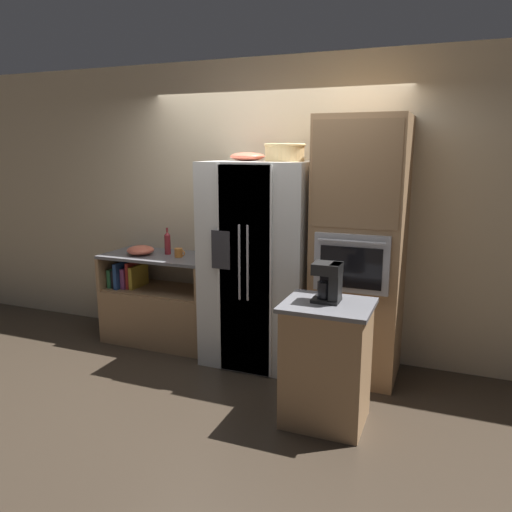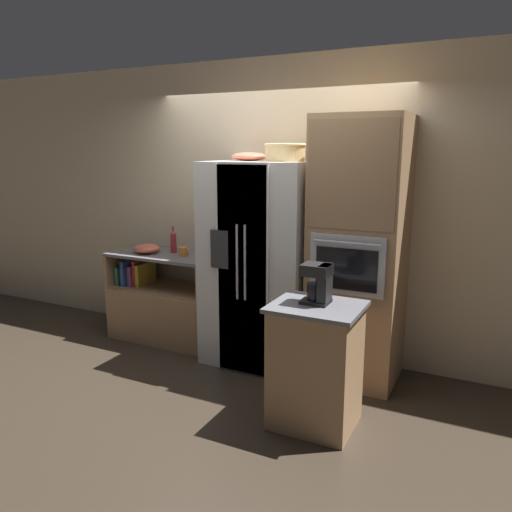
# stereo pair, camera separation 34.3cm
# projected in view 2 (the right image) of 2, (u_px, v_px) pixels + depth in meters

# --- Properties ---
(ground_plane) EXTENTS (20.00, 20.00, 0.00)m
(ground_plane) POSITION_uv_depth(u_px,v_px,m) (257.00, 361.00, 4.72)
(ground_plane) COLOR #382D23
(wall_back) EXTENTS (12.00, 0.06, 2.80)m
(wall_back) POSITION_uv_depth(u_px,v_px,m) (278.00, 208.00, 4.83)
(wall_back) COLOR beige
(wall_back) RESTS_ON ground_plane
(counter_left) EXTENTS (1.16, 0.60, 0.92)m
(counter_left) POSITION_uv_depth(u_px,v_px,m) (167.00, 307.00, 5.25)
(counter_left) COLOR #A87F56
(counter_left) RESTS_ON ground_plane
(refrigerator) EXTENTS (0.97, 0.77, 1.86)m
(refrigerator) POSITION_uv_depth(u_px,v_px,m) (261.00, 264.00, 4.58)
(refrigerator) COLOR silver
(refrigerator) RESTS_ON ground_plane
(wall_oven) EXTENTS (0.73, 0.72, 2.23)m
(wall_oven) POSITION_uv_depth(u_px,v_px,m) (359.00, 252.00, 4.18)
(wall_oven) COLOR #A87F56
(wall_oven) RESTS_ON ground_plane
(island_counter) EXTENTS (0.63, 0.54, 0.90)m
(island_counter) POSITION_uv_depth(u_px,v_px,m) (315.00, 365.00, 3.56)
(island_counter) COLOR #A87F56
(island_counter) RESTS_ON ground_plane
(wicker_basket) EXTENTS (0.36, 0.36, 0.15)m
(wicker_basket) POSITION_uv_depth(u_px,v_px,m) (285.00, 152.00, 4.30)
(wicker_basket) COLOR tan
(wicker_basket) RESTS_ON refrigerator
(fruit_bowl) EXTENTS (0.32, 0.32, 0.08)m
(fruit_bowl) POSITION_uv_depth(u_px,v_px,m) (249.00, 157.00, 4.51)
(fruit_bowl) COLOR #DB664C
(fruit_bowl) RESTS_ON refrigerator
(bottle_tall) EXTENTS (0.06, 0.06, 0.27)m
(bottle_tall) POSITION_uv_depth(u_px,v_px,m) (173.00, 241.00, 5.12)
(bottle_tall) COLOR maroon
(bottle_tall) RESTS_ON counter_left
(mug) EXTENTS (0.11, 0.08, 0.09)m
(mug) POSITION_uv_depth(u_px,v_px,m) (183.00, 252.00, 4.98)
(mug) COLOR orange
(mug) RESTS_ON counter_left
(mixing_bowl) EXTENTS (0.27, 0.27, 0.09)m
(mixing_bowl) POSITION_uv_depth(u_px,v_px,m) (147.00, 248.00, 5.13)
(mixing_bowl) COLOR #DB664C
(mixing_bowl) RESTS_ON counter_left
(coffee_maker) EXTENTS (0.19, 0.17, 0.28)m
(coffee_maker) POSITION_uv_depth(u_px,v_px,m) (319.00, 282.00, 3.46)
(coffee_maker) COLOR black
(coffee_maker) RESTS_ON island_counter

